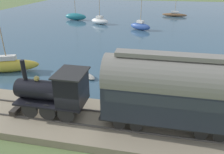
{
  "coord_description": "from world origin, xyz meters",
  "views": [
    {
      "loc": [
        -11.16,
        -5.1,
        9.12
      ],
      "look_at": [
        3.86,
        -2.03,
        1.99
      ],
      "focal_mm": 35.0,
      "sensor_mm": 36.0,
      "label": 1
    }
  ],
  "objects": [
    {
      "name": "rowboat_mid_harbor",
      "position": [
        10.53,
        -11.9,
        0.25
      ],
      "size": [
        1.78,
        2.22,
        0.48
      ],
      "rotation": [
        0.0,
        0.0,
        0.53
      ],
      "color": "#B7B2A3",
      "rests_on": "harbor_water"
    },
    {
      "name": "ground_plane",
      "position": [
        0.0,
        0.0,
        0.0
      ],
      "size": [
        200.0,
        200.0,
        0.0
      ],
      "primitive_type": "plane",
      "color": "#607542"
    },
    {
      "name": "sailboat_yellow",
      "position": [
        7.19,
        9.64,
        0.75
      ],
      "size": [
        3.24,
        6.19,
        9.44
      ],
      "rotation": [
        0.0,
        0.0,
        0.36
      ],
      "color": "gold",
      "rests_on": "harbor_water"
    },
    {
      "name": "rowboat_far_out",
      "position": [
        8.61,
        -2.86,
        0.26
      ],
      "size": [
        2.87,
        2.28,
        0.5
      ],
      "rotation": [
        0.0,
        0.0,
        0.97
      ],
      "color": "#B7B2A3",
      "rests_on": "harbor_water"
    },
    {
      "name": "rail_embankment",
      "position": [
        0.28,
        0.0,
        0.26
      ],
      "size": [
        5.03,
        56.0,
        0.64
      ],
      "color": "gray",
      "rests_on": "ground"
    },
    {
      "name": "sailboat_white",
      "position": [
        33.24,
        6.56,
        0.67
      ],
      "size": [
        3.25,
        4.47,
        6.76
      ],
      "rotation": [
        0.0,
        0.0,
        -0.4
      ],
      "color": "white",
      "rests_on": "harbor_water"
    },
    {
      "name": "sailboat_teal",
      "position": [
        36.55,
        13.02,
        0.78
      ],
      "size": [
        2.24,
        5.24,
        7.94
      ],
      "rotation": [
        0.0,
        0.0,
        -0.13
      ],
      "color": "#1E707A",
      "rests_on": "harbor_water"
    },
    {
      "name": "rowboat_near_shore",
      "position": [
        5.51,
        -8.76,
        0.18
      ],
      "size": [
        1.86,
        2.92,
        0.33
      ],
      "rotation": [
        0.0,
        0.0,
        -0.31
      ],
      "color": "silver",
      "rests_on": "harbor_water"
    },
    {
      "name": "steam_locomotive",
      "position": [
        0.28,
        0.93,
        2.4
      ],
      "size": [
        2.27,
        5.13,
        3.67
      ],
      "color": "black",
      "rests_on": "rail_embankment"
    },
    {
      "name": "sailboat_brown",
      "position": [
        45.77,
        -9.15,
        0.48
      ],
      "size": [
        1.82,
        6.03,
        4.99
      ],
      "rotation": [
        0.0,
        0.0,
        -0.1
      ],
      "color": "brown",
      "rests_on": "harbor_water"
    },
    {
      "name": "sailboat_blue",
      "position": [
        29.48,
        -2.12,
        0.73
      ],
      "size": [
        3.11,
        4.29,
        8.64
      ],
      "rotation": [
        0.0,
        0.0,
        -0.48
      ],
      "color": "#335199",
      "rests_on": "harbor_water"
    },
    {
      "name": "harbor_water",
      "position": [
        43.09,
        0.0,
        0.0
      ],
      "size": [
        80.0,
        80.0,
        0.01
      ],
      "color": "#38566B",
      "rests_on": "ground"
    },
    {
      "name": "rowboat_off_pier",
      "position": [
        7.42,
        1.16,
        0.17
      ],
      "size": [
        1.91,
        2.14,
        0.33
      ],
      "rotation": [
        0.0,
        0.0,
        -0.63
      ],
      "color": "#B7B2A3",
      "rests_on": "harbor_water"
    },
    {
      "name": "passenger_coach",
      "position": [
        0.28,
        -6.21,
        3.21
      ],
      "size": [
        2.52,
        8.11,
        4.72
      ],
      "color": "black",
      "rests_on": "rail_embankment"
    }
  ]
}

